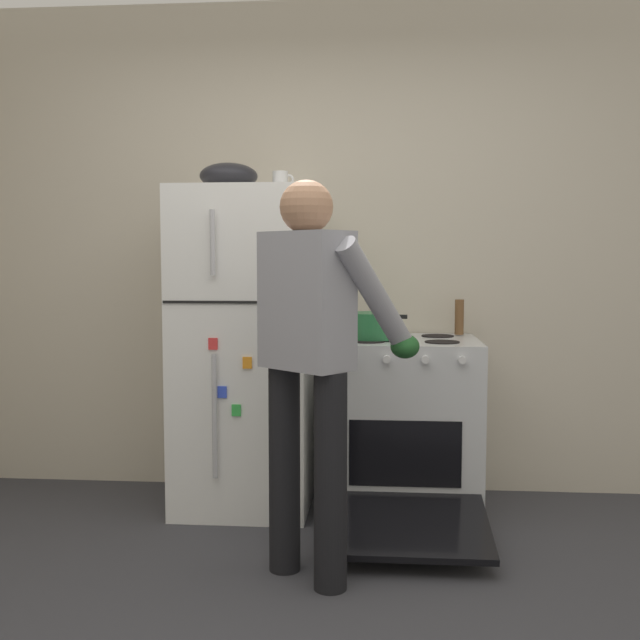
% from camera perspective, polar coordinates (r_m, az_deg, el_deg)
% --- Properties ---
extents(kitchen_wall_back, '(6.00, 0.10, 2.70)m').
position_cam_1_polar(kitchen_wall_back, '(4.18, 0.44, 5.49)').
color(kitchen_wall_back, beige).
rests_on(kitchen_wall_back, ground).
extents(refrigerator, '(0.68, 0.72, 1.65)m').
position_cam_1_polar(refrigerator, '(3.87, -5.77, -2.23)').
color(refrigerator, white).
rests_on(refrigerator, ground).
extents(stove_range, '(0.76, 1.20, 0.89)m').
position_cam_1_polar(stove_range, '(3.86, 6.44, -8.16)').
color(stove_range, silver).
rests_on(stove_range, ground).
extents(person_cook, '(0.66, 0.70, 1.60)m').
position_cam_1_polar(person_cook, '(2.94, -0.56, -1.88)').
color(person_cook, black).
rests_on(person_cook, ground).
extents(red_pot, '(0.35, 0.25, 0.13)m').
position_cam_1_polar(red_pot, '(3.75, 4.08, -0.44)').
color(red_pot, '#236638').
rests_on(red_pot, stove_range).
extents(coffee_mug, '(0.11, 0.08, 0.10)m').
position_cam_1_polar(coffee_mug, '(3.89, -3.05, 10.70)').
color(coffee_mug, silver).
rests_on(coffee_mug, refrigerator).
extents(pepper_mill, '(0.05, 0.05, 0.19)m').
position_cam_1_polar(pepper_mill, '(4.02, 10.70, 0.22)').
color(pepper_mill, brown).
rests_on(pepper_mill, stove_range).
extents(mixing_bowl, '(0.30, 0.30, 0.13)m').
position_cam_1_polar(mixing_bowl, '(3.89, -7.06, 10.96)').
color(mixing_bowl, black).
rests_on(mixing_bowl, refrigerator).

